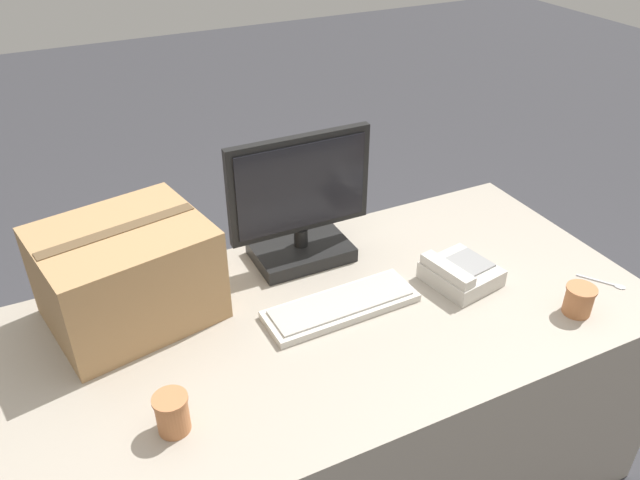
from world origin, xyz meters
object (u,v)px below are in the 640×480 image
(paper_cup_left, at_px, (172,413))
(cardboard_box, at_px, (127,274))
(monitor, at_px, (301,211))
(spoon, at_px, (609,284))
(desk_phone, at_px, (460,273))
(keyboard, at_px, (341,306))
(paper_cup_right, at_px, (579,300))

(paper_cup_left, distance_m, cardboard_box, 0.46)
(monitor, xyz_separation_m, cardboard_box, (-0.54, -0.05, -0.03))
(spoon, bearing_deg, monitor, -159.68)
(desk_phone, bearing_deg, monitor, 128.51)
(keyboard, height_order, paper_cup_left, paper_cup_left)
(monitor, height_order, spoon, monitor)
(keyboard, xyz_separation_m, desk_phone, (0.38, -0.04, 0.02))
(desk_phone, height_order, cardboard_box, cardboard_box)
(desk_phone, bearing_deg, paper_cup_left, -179.13)
(monitor, distance_m, paper_cup_left, 0.76)
(monitor, bearing_deg, cardboard_box, -174.54)
(paper_cup_left, height_order, cardboard_box, cardboard_box)
(monitor, distance_m, keyboard, 0.33)
(desk_phone, relative_size, paper_cup_right, 2.57)
(paper_cup_right, bearing_deg, keyboard, 152.79)
(desk_phone, xyz_separation_m, spoon, (0.40, -0.21, -0.03))
(desk_phone, bearing_deg, spoon, -37.30)
(desk_phone, height_order, spoon, desk_phone)
(monitor, relative_size, cardboard_box, 0.93)
(monitor, bearing_deg, paper_cup_right, -45.57)
(keyboard, distance_m, paper_cup_left, 0.58)
(paper_cup_right, distance_m, spoon, 0.20)
(monitor, distance_m, spoon, 0.96)
(cardboard_box, bearing_deg, monitor, 5.46)
(paper_cup_left, bearing_deg, monitor, 42.66)
(keyboard, xyz_separation_m, cardboard_box, (-0.53, 0.24, 0.13))
(monitor, xyz_separation_m, paper_cup_left, (-0.55, -0.51, -0.12))
(paper_cup_left, height_order, paper_cup_right, paper_cup_left)
(monitor, relative_size, paper_cup_left, 4.59)
(desk_phone, distance_m, cardboard_box, 0.96)
(keyboard, height_order, desk_phone, desk_phone)
(keyboard, bearing_deg, monitor, 86.73)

